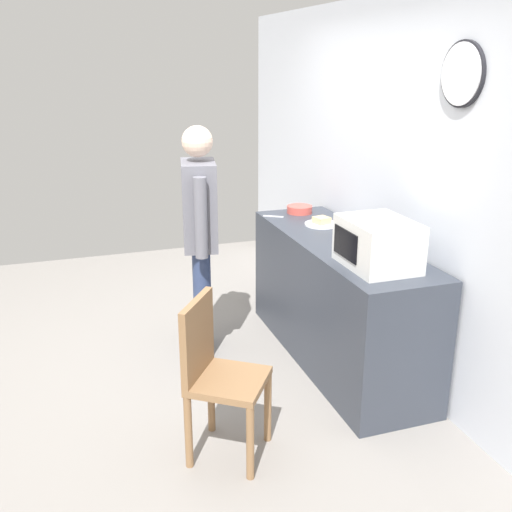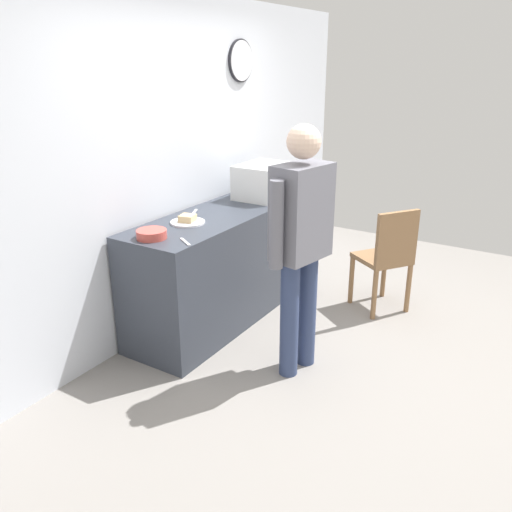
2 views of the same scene
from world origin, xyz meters
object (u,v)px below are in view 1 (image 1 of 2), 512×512
(sandwich_plate, at_px, (322,223))
(salad_bowl, at_px, (300,209))
(wooden_chair, at_px, (216,371))
(fork_utensil, at_px, (273,216))
(microwave, at_px, (378,244))
(person_standing, at_px, (200,226))
(spoon_utensil, at_px, (353,232))

(sandwich_plate, relative_size, salad_bowl, 1.24)
(salad_bowl, relative_size, wooden_chair, 0.23)
(fork_utensil, distance_m, wooden_chair, 1.88)
(microwave, height_order, fork_utensil, microwave)
(microwave, xyz_separation_m, sandwich_plate, (-0.99, 0.08, -0.13))
(microwave, relative_size, person_standing, 0.29)
(wooden_chair, bearing_deg, sandwich_plate, 135.78)
(sandwich_plate, distance_m, person_standing, 0.97)
(spoon_utensil, bearing_deg, sandwich_plate, -151.75)
(sandwich_plate, distance_m, salad_bowl, 0.41)
(microwave, height_order, salad_bowl, microwave)
(salad_bowl, bearing_deg, fork_utensil, -78.25)
(fork_utensil, bearing_deg, wooden_chair, -30.17)
(sandwich_plate, xyz_separation_m, person_standing, (-0.01, -0.97, 0.06))
(salad_bowl, bearing_deg, wooden_chair, -35.68)
(microwave, xyz_separation_m, wooden_chair, (0.23, -1.11, -0.57))
(fork_utensil, height_order, person_standing, person_standing)
(spoon_utensil, xyz_separation_m, wooden_chair, (0.96, -1.33, -0.42))
(microwave, bearing_deg, fork_utensil, -172.01)
(fork_utensil, bearing_deg, spoon_utensil, 33.30)
(microwave, xyz_separation_m, person_standing, (-1.00, -0.89, -0.07))
(microwave, distance_m, sandwich_plate, 1.00)
(salad_bowl, height_order, person_standing, person_standing)
(fork_utensil, bearing_deg, salad_bowl, 101.75)
(salad_bowl, xyz_separation_m, person_standing, (0.40, -0.96, 0.05))
(sandwich_plate, bearing_deg, wooden_chair, -44.22)
(person_standing, bearing_deg, salad_bowl, 112.81)
(fork_utensil, distance_m, spoon_utensil, 0.74)
(microwave, height_order, sandwich_plate, microwave)
(sandwich_plate, bearing_deg, fork_utensil, -143.42)
(fork_utensil, distance_m, person_standing, 0.79)
(spoon_utensil, xyz_separation_m, person_standing, (-0.27, -1.11, 0.07))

